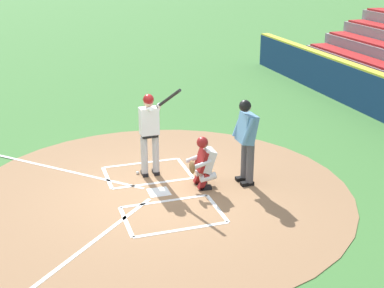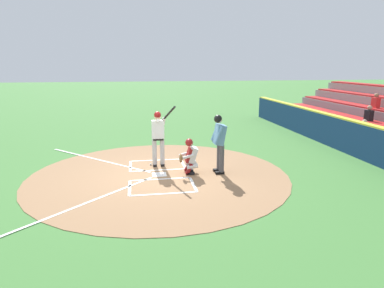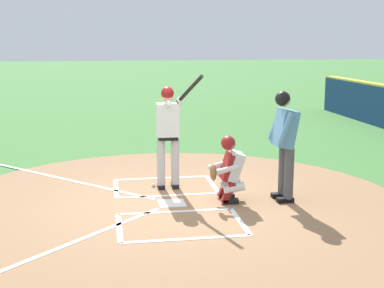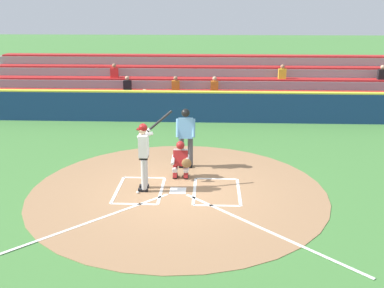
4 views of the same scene
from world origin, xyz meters
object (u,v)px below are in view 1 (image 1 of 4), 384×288
Objects in this scene: plate_umpire at (246,136)px; baseball at (138,173)px; batter at (150,129)px; catcher at (203,161)px.

baseball is at bearing 60.74° from plate_umpire.
plate_umpire is (-1.00, -1.83, -0.02)m from batter.
batter is 1.11m from baseball.
baseball is (0.17, 0.27, -1.06)m from batter.
baseball is at bearing 47.17° from catcher.
catcher is at bearing -135.49° from batter.
batter is at bearing 44.51° from catcher.
plate_umpire reaches higher than baseball.
batter is at bearing -122.19° from baseball.
batter reaches higher than baseball.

